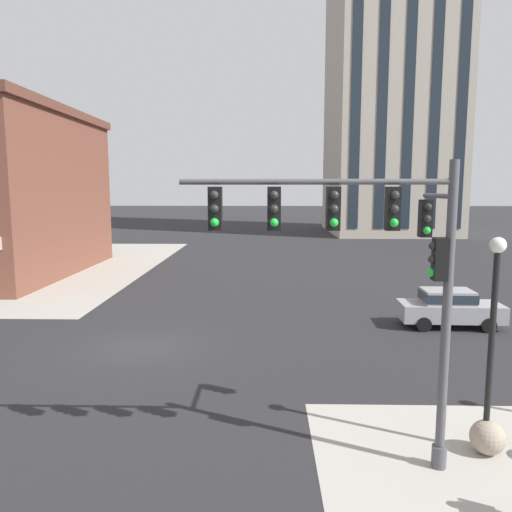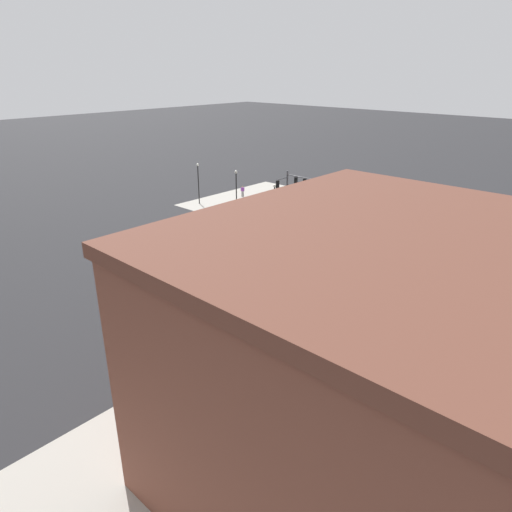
% 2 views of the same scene
% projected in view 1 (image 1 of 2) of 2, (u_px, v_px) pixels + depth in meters
% --- Properties ---
extents(ground_plane, '(320.00, 320.00, 0.00)m').
position_uv_depth(ground_plane, '(141.00, 347.00, 19.15)').
color(ground_plane, '#262628').
extents(traffic_signal_main, '(5.78, 2.09, 6.70)m').
position_uv_depth(traffic_signal_main, '(381.00, 257.00, 10.45)').
color(traffic_signal_main, '#4C4C51').
rests_on(traffic_signal_main, ground).
extents(bollard_sphere_curb_a, '(0.80, 0.80, 0.80)m').
position_uv_depth(bollard_sphere_curb_a, '(487.00, 437.00, 11.40)').
color(bollard_sphere_curb_a, gray).
rests_on(bollard_sphere_curb_a, ground).
extents(street_lamp_corner_near, '(0.36, 0.36, 5.06)m').
position_uv_depth(street_lamp_corner_near, '(493.00, 319.00, 11.10)').
color(street_lamp_corner_near, black).
rests_on(street_lamp_corner_near, ground).
extents(car_main_northbound_near, '(4.46, 2.01, 1.68)m').
position_uv_depth(car_main_northbound_near, '(449.00, 307.00, 21.85)').
color(car_main_northbound_near, '#99999E').
rests_on(car_main_northbound_near, ground).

